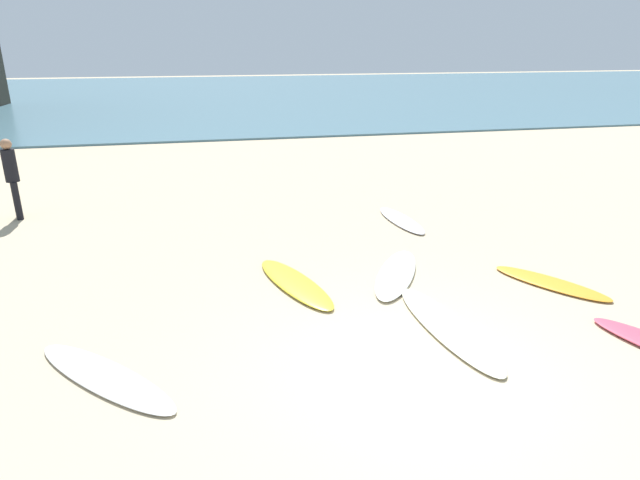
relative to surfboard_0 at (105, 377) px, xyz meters
name	(u,v)px	position (x,y,z in m)	size (l,w,h in m)	color
ground_plane	(416,373)	(3.60, -0.67, -0.03)	(120.00, 120.00, 0.00)	#C6B28E
ocean_water	(227,94)	(3.60, 36.00, 0.01)	(120.00, 40.00, 0.08)	slate
surfboard_0	(105,377)	(0.00, 0.00, 0.00)	(0.52, 2.41, 0.06)	silver
surfboard_2	(401,220)	(5.47, 4.86, 0.01)	(0.49, 1.99, 0.07)	white
surfboard_3	(447,327)	(4.42, 0.23, 0.01)	(0.58, 2.58, 0.07)	beige
surfboard_4	(551,283)	(6.69, 1.22, 0.00)	(0.52, 1.91, 0.07)	orange
surfboard_5	(295,283)	(2.63, 2.10, 0.01)	(0.57, 2.25, 0.08)	yellow
surfboard_6	(396,274)	(4.36, 2.10, 0.01)	(0.59, 2.20, 0.08)	white
beachgoer_near	(12,175)	(-2.73, 6.93, 0.96)	(0.36, 0.36, 1.77)	black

